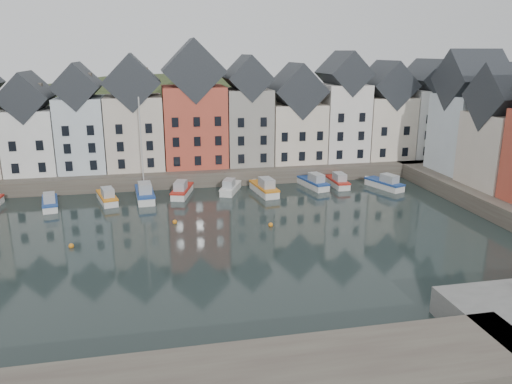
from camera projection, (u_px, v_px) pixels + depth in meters
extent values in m
plane|color=black|center=(221.00, 248.00, 47.40)|extent=(260.00, 260.00, 0.00)
cube|color=#4C413A|center=(194.00, 168.00, 75.40)|extent=(90.00, 16.00, 2.00)
ellipsoid|color=#29361B|center=(187.00, 228.00, 105.08)|extent=(153.60, 70.40, 64.00)
sphere|color=black|center=(106.00, 105.00, 90.33)|extent=(5.77, 5.77, 5.77)
sphere|color=black|center=(297.00, 99.00, 107.25)|extent=(5.27, 5.27, 5.27)
sphere|color=black|center=(338.00, 102.00, 102.49)|extent=(5.07, 5.07, 5.07)
sphere|color=black|center=(254.00, 104.00, 100.05)|extent=(5.01, 5.01, 5.01)
sphere|color=black|center=(313.00, 99.00, 107.47)|extent=(5.21, 5.21, 5.21)
sphere|color=black|center=(191.00, 101.00, 100.79)|extent=(5.45, 5.45, 5.45)
sphere|color=black|center=(378.00, 108.00, 98.28)|extent=(4.49, 4.49, 4.49)
cube|color=white|center=(33.00, 141.00, 67.83)|extent=(6.56, 8.00, 8.61)
cube|color=#22262A|center=(28.00, 96.00, 66.22)|extent=(6.56, 8.16, 6.56)
cube|color=silver|center=(83.00, 134.00, 68.90)|extent=(6.20, 8.00, 10.02)
cube|color=#22262A|center=(78.00, 86.00, 67.12)|extent=(6.20, 8.16, 6.20)
cube|color=beige|center=(135.00, 132.00, 70.27)|extent=(7.70, 8.00, 10.08)
cube|color=#22262A|center=(132.00, 82.00, 68.38)|extent=(7.70, 8.16, 7.70)
cube|color=#C14A37|center=(194.00, 126.00, 71.72)|extent=(8.69, 8.00, 11.28)
cube|color=#22262A|center=(193.00, 70.00, 69.60)|extent=(8.69, 8.16, 8.69)
cube|color=gray|center=(247.00, 126.00, 73.28)|extent=(6.43, 8.00, 10.78)
cube|color=#22262A|center=(247.00, 78.00, 71.37)|extent=(6.43, 8.16, 6.43)
cube|color=beige|center=(295.00, 132.00, 74.99)|extent=(7.88, 8.00, 8.56)
cube|color=#22262A|center=(296.00, 90.00, 73.30)|extent=(7.88, 8.16, 7.88)
cube|color=white|center=(341.00, 122.00, 76.04)|extent=(6.50, 8.00, 11.27)
cube|color=#22262A|center=(344.00, 73.00, 74.07)|extent=(6.50, 8.16, 6.50)
cube|color=#EEDEC7|center=(384.00, 127.00, 77.67)|extent=(7.23, 8.00, 9.32)
cube|color=#22262A|center=(386.00, 85.00, 75.91)|extent=(7.23, 8.16, 7.23)
cube|color=white|center=(424.00, 122.00, 78.86)|extent=(6.18, 8.00, 10.32)
cube|color=#22262A|center=(428.00, 79.00, 77.03)|extent=(6.18, 8.16, 6.18)
cube|color=silver|center=(467.00, 134.00, 67.73)|extent=(7.47, 8.00, 10.38)
cube|color=#22262A|center=(473.00, 80.00, 65.78)|extent=(7.62, 8.00, 8.00)
cube|color=beige|center=(506.00, 150.00, 60.39)|extent=(8.14, 8.00, 8.89)
sphere|color=orange|center=(175.00, 222.00, 54.12)|extent=(0.50, 0.50, 0.50)
sphere|color=orange|center=(271.00, 225.00, 53.23)|extent=(0.50, 0.50, 0.50)
sphere|color=orange|center=(71.00, 246.00, 47.47)|extent=(0.50, 0.50, 0.50)
cube|color=silver|center=(50.00, 205.00, 59.56)|extent=(2.58, 5.61, 0.99)
cube|color=navy|center=(50.00, 201.00, 59.42)|extent=(2.69, 5.73, 0.23)
cube|color=#9B9FA3|center=(49.00, 198.00, 58.55)|extent=(1.63, 2.36, 1.08)
cube|color=silver|center=(107.00, 199.00, 61.73)|extent=(3.01, 5.82, 1.02)
cube|color=orange|center=(107.00, 195.00, 61.58)|extent=(3.13, 5.95, 0.23)
cube|color=#9B9FA3|center=(108.00, 192.00, 60.70)|extent=(1.82, 2.49, 1.12)
cube|color=silver|center=(145.00, 196.00, 62.85)|extent=(2.49, 6.77, 1.22)
cube|color=navy|center=(145.00, 191.00, 62.66)|extent=(2.61, 6.91, 0.28)
cube|color=#9B9FA3|center=(145.00, 188.00, 61.56)|extent=(1.75, 2.76, 1.33)
cylinder|color=silver|center=(142.00, 147.00, 61.76)|extent=(0.15, 0.15, 12.16)
cube|color=silver|center=(182.00, 193.00, 64.63)|extent=(3.26, 6.07, 1.07)
cube|color=red|center=(182.00, 188.00, 64.47)|extent=(3.38, 6.21, 0.24)
cube|color=#9B9FA3|center=(180.00, 186.00, 63.47)|extent=(1.94, 2.61, 1.16)
cube|color=silver|center=(231.00, 190.00, 66.12)|extent=(3.57, 5.61, 0.99)
cube|color=silver|center=(231.00, 186.00, 65.98)|extent=(3.69, 5.74, 0.23)
cube|color=#9B9FA3|center=(229.00, 183.00, 65.06)|extent=(1.99, 2.48, 1.08)
cube|color=silver|center=(264.00, 191.00, 65.49)|extent=(2.73, 6.52, 1.16)
cube|color=orange|center=(264.00, 186.00, 65.32)|extent=(2.85, 6.66, 0.26)
cube|color=#9B9FA3|center=(267.00, 183.00, 64.29)|extent=(1.80, 2.71, 1.26)
cube|color=silver|center=(313.00, 185.00, 68.47)|extent=(2.96, 6.14, 1.08)
cube|color=navy|center=(313.00, 181.00, 68.31)|extent=(3.08, 6.27, 0.25)
cube|color=#9B9FA3|center=(316.00, 178.00, 67.37)|extent=(1.84, 2.59, 1.18)
cube|color=silver|center=(337.00, 183.00, 69.19)|extent=(1.76, 5.63, 1.03)
cube|color=red|center=(337.00, 180.00, 69.03)|extent=(1.85, 5.75, 0.23)
cube|color=#9B9FA3|center=(340.00, 177.00, 68.09)|extent=(1.34, 2.26, 1.12)
cube|color=silver|center=(384.00, 186.00, 68.00)|extent=(3.58, 6.05, 1.06)
cube|color=navy|center=(384.00, 182.00, 67.84)|extent=(3.71, 6.20, 0.24)
cube|color=#9B9FA3|center=(389.00, 179.00, 66.96)|extent=(2.05, 2.64, 1.16)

